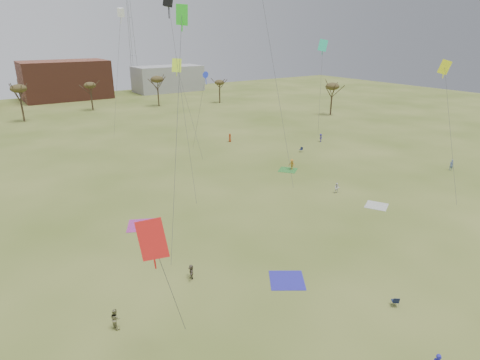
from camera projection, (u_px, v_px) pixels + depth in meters
ground at (316, 277)px, 35.44m from camera, size 260.00×260.00×0.00m
spectator_fore_b at (115, 319)px, 29.06m from camera, size 0.72×0.86×1.60m
spectator_fore_c at (191, 272)px, 35.00m from camera, size 0.79×1.31×1.34m
flyer_mid_b at (292, 164)px, 62.93m from camera, size 0.94×1.25×1.71m
flyer_mid_c at (451, 165)px, 62.63m from camera, size 0.75×0.67×1.73m
spectator_mid_e at (337, 188)px, 53.76m from camera, size 0.87×0.87×1.43m
flyer_far_b at (230, 138)px, 79.07m from camera, size 0.80×0.94×1.64m
flyer_far_c at (321, 138)px, 79.09m from camera, size 1.01×1.18×1.58m
blanket_blue at (287, 280)px, 34.92m from camera, size 4.12×4.12×0.03m
blanket_cream at (376, 206)px, 49.97m from camera, size 3.50×3.50×0.03m
blanket_plum at (143, 225)px, 44.92m from camera, size 4.34×4.34×0.03m
blanket_olive at (288, 170)px, 62.97m from camera, size 3.78×3.78×0.03m
camp_chair_center at (395, 303)px, 31.59m from camera, size 0.73×0.74×0.87m
camp_chair_right at (301, 151)px, 72.47m from camera, size 0.64×0.61×0.87m
kites_aloft at (173, 36)px, 54.17m from camera, size 70.24×69.03×25.82m
tree_line at (68, 93)px, 92.88m from camera, size 117.44×49.32×8.91m
building_brick at (65, 80)px, 129.11m from camera, size 26.00×16.00×12.00m
building_grey at (168, 79)px, 146.53m from camera, size 24.00×12.00×9.00m
radio_tower at (131, 36)px, 141.59m from camera, size 1.51×1.72×41.00m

